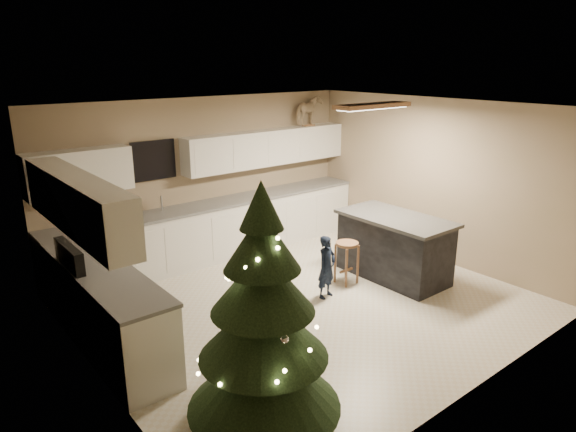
# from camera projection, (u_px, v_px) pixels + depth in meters

# --- Properties ---
(ground_plane) EXTENTS (5.50, 5.50, 0.00)m
(ground_plane) POSITION_uv_depth(u_px,v_px,m) (304.00, 303.00, 6.94)
(ground_plane) COLOR beige
(room_shell) EXTENTS (5.52, 5.02, 2.61)m
(room_shell) POSITION_uv_depth(u_px,v_px,m) (307.00, 176.00, 6.45)
(room_shell) COLOR gray
(room_shell) RESTS_ON ground_plane
(cabinetry) EXTENTS (5.50, 3.20, 2.00)m
(cabinetry) POSITION_uv_depth(u_px,v_px,m) (183.00, 233.00, 7.40)
(cabinetry) COLOR silver
(cabinetry) RESTS_ON ground_plane
(island) EXTENTS (0.90, 1.70, 0.95)m
(island) POSITION_uv_depth(u_px,v_px,m) (394.00, 247.00, 7.66)
(island) COLOR black
(island) RESTS_ON ground_plane
(bar_stool) EXTENTS (0.33, 0.33, 0.63)m
(bar_stool) POSITION_uv_depth(u_px,v_px,m) (347.00, 252.00, 7.44)
(bar_stool) COLOR brown
(bar_stool) RESTS_ON ground_plane
(christmas_tree) EXTENTS (1.42, 1.37, 2.26)m
(christmas_tree) POSITION_uv_depth(u_px,v_px,m) (263.00, 333.00, 4.37)
(christmas_tree) COLOR #3F2816
(christmas_tree) RESTS_ON ground_plane
(toddler) EXTENTS (0.36, 0.27, 0.89)m
(toddler) POSITION_uv_depth(u_px,v_px,m) (327.00, 267.00, 7.01)
(toddler) COLOR black
(toddler) RESTS_ON ground_plane
(rocking_horse) EXTENTS (0.67, 0.46, 0.54)m
(rocking_horse) POSITION_uv_depth(u_px,v_px,m) (309.00, 110.00, 9.25)
(rocking_horse) COLOR brown
(rocking_horse) RESTS_ON cabinetry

